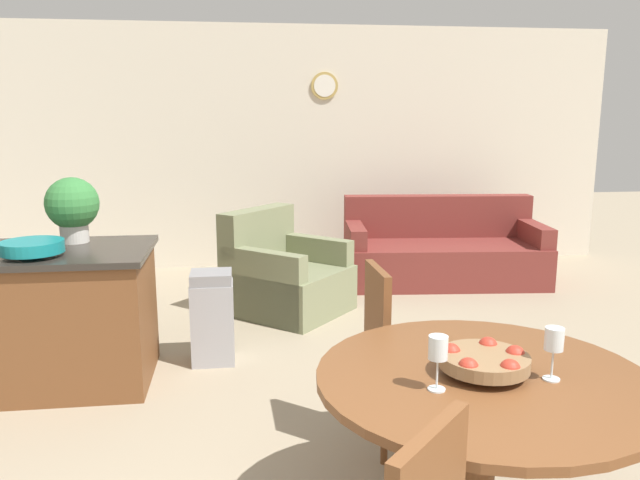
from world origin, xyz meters
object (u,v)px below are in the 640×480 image
(dining_chair_far_side, at_px, (397,351))
(fruit_bowl, at_px, (485,361))
(potted_plant, at_px, (72,206))
(couch, at_px, (442,253))
(wine_glass_left, at_px, (438,350))
(armchair, at_px, (284,278))
(dining_table, at_px, (481,416))
(kitchen_island, at_px, (45,317))
(wine_glass_right, at_px, (554,341))
(teal_bowl, at_px, (32,247))
(trash_bin, at_px, (212,317))

(dining_chair_far_side, height_order, fruit_bowl, dining_chair_far_side)
(potted_plant, xyz_separation_m, couch, (3.20, 1.91, -0.84))
(wine_glass_left, height_order, armchair, wine_glass_left)
(dining_chair_far_side, distance_m, fruit_bowl, 0.92)
(fruit_bowl, xyz_separation_m, potted_plant, (-2.00, 2.13, 0.32))
(fruit_bowl, bearing_deg, dining_table, 155.08)
(fruit_bowl, relative_size, kitchen_island, 0.25)
(kitchen_island, bearing_deg, potted_plant, 54.33)
(couch, xyz_separation_m, armchair, (-1.73, -0.81, 0.01))
(dining_table, bearing_deg, wine_glass_right, -18.70)
(fruit_bowl, height_order, teal_bowl, teal_bowl)
(potted_plant, xyz_separation_m, trash_bin, (0.89, -0.00, -0.81))
(fruit_bowl, xyz_separation_m, wine_glass_right, (0.23, -0.08, 0.09))
(dining_chair_far_side, bearing_deg, potted_plant, -125.82)
(wine_glass_left, relative_size, trash_bin, 0.31)
(potted_plant, bearing_deg, kitchen_island, -125.67)
(dining_table, relative_size, fruit_bowl, 3.77)
(dining_chair_far_side, height_order, wine_glass_right, dining_chair_far_side)
(dining_chair_far_side, xyz_separation_m, armchair, (-0.42, 2.36, -0.22))
(kitchen_island, xyz_separation_m, couch, (3.36, 2.14, -0.15))
(fruit_bowl, xyz_separation_m, armchair, (-0.53, 3.23, -0.51))
(dining_chair_far_side, height_order, couch, dining_chair_far_side)
(teal_bowl, bearing_deg, wine_glass_right, -37.02)
(trash_bin, bearing_deg, dining_table, -62.36)
(fruit_bowl, bearing_deg, potted_plant, 133.21)
(wine_glass_left, relative_size, teal_bowl, 0.56)
(wine_glass_left, bearing_deg, dining_chair_far_side, 83.68)
(wine_glass_left, xyz_separation_m, trash_bin, (-0.89, 2.23, -0.58))
(teal_bowl, xyz_separation_m, armchair, (1.61, 1.52, -0.65))
(wine_glass_left, height_order, trash_bin, wine_glass_left)
(trash_bin, distance_m, armchair, 1.25)
(potted_plant, bearing_deg, fruit_bowl, -46.79)
(wine_glass_left, xyz_separation_m, wine_glass_right, (0.45, 0.03, 0.00))
(couch, bearing_deg, wine_glass_right, -98.10)
(couch, bearing_deg, wine_glass_left, -103.77)
(wine_glass_right, xyz_separation_m, potted_plant, (-2.23, 2.21, 0.22))
(dining_chair_far_side, relative_size, fruit_bowl, 2.85)
(potted_plant, height_order, couch, potted_plant)
(fruit_bowl, height_order, potted_plant, potted_plant)
(dining_chair_far_side, height_order, potted_plant, potted_plant)
(trash_bin, bearing_deg, teal_bowl, -157.99)
(teal_bowl, bearing_deg, potted_plant, 71.42)
(trash_bin, bearing_deg, armchair, 62.04)
(fruit_bowl, distance_m, teal_bowl, 2.75)
(dining_chair_far_side, bearing_deg, teal_bowl, -114.63)
(dining_table, relative_size, wine_glass_left, 6.28)
(teal_bowl, height_order, armchair, teal_bowl)
(dining_chair_far_side, bearing_deg, dining_table, 5.33)
(wine_glass_right, relative_size, potted_plant, 0.47)
(dining_table, distance_m, couch, 4.22)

